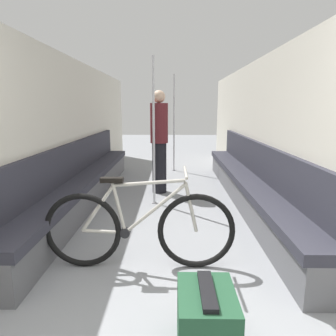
# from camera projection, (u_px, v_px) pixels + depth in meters

# --- Properties ---
(wall_left) EXTENTS (0.10, 9.52, 2.21)m
(wall_left) POSITION_uv_depth(u_px,v_px,m) (64.00, 133.00, 4.35)
(wall_left) COLOR beige
(wall_left) RESTS_ON ground
(wall_right) EXTENTS (0.10, 9.52, 2.21)m
(wall_right) POSITION_uv_depth(u_px,v_px,m) (269.00, 133.00, 4.30)
(wall_right) COLOR beige
(wall_right) RESTS_ON ground
(bench_seat_row_left) EXTENTS (0.41, 5.05, 0.95)m
(bench_seat_row_left) POSITION_uv_depth(u_px,v_px,m) (85.00, 183.00, 4.62)
(bench_seat_row_left) COLOR #5B5B60
(bench_seat_row_left) RESTS_ON ground
(bench_seat_row_right) EXTENTS (0.41, 5.05, 0.95)m
(bench_seat_row_right) POSITION_uv_depth(u_px,v_px,m) (248.00, 184.00, 4.58)
(bench_seat_row_right) COLOR #5B5B60
(bench_seat_row_right) RESTS_ON ground
(bicycle) EXTENTS (1.76, 0.46, 0.92)m
(bicycle) POSITION_uv_depth(u_px,v_px,m) (139.00, 229.00, 2.74)
(bicycle) COLOR black
(bicycle) RESTS_ON ground
(grab_pole_near) EXTENTS (0.08, 0.08, 2.19)m
(grab_pole_near) POSITION_uv_depth(u_px,v_px,m) (154.00, 135.00, 4.45)
(grab_pole_near) COLOR gray
(grab_pole_near) RESTS_ON ground
(grab_pole_far) EXTENTS (0.08, 0.08, 2.19)m
(grab_pole_far) POSITION_uv_depth(u_px,v_px,m) (174.00, 125.00, 6.87)
(grab_pole_far) COLOR gray
(grab_pole_far) RESTS_ON ground
(passenger_standing) EXTENTS (0.30, 0.30, 1.75)m
(passenger_standing) POSITION_uv_depth(u_px,v_px,m) (159.00, 141.00, 5.10)
(passenger_standing) COLOR black
(passenger_standing) RESTS_ON ground
(luggage_bag) EXTENTS (0.34, 0.45, 0.43)m
(luggage_bag) POSITION_uv_depth(u_px,v_px,m) (206.00, 322.00, 1.79)
(luggage_bag) COLOR #1E472D
(luggage_bag) RESTS_ON ground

